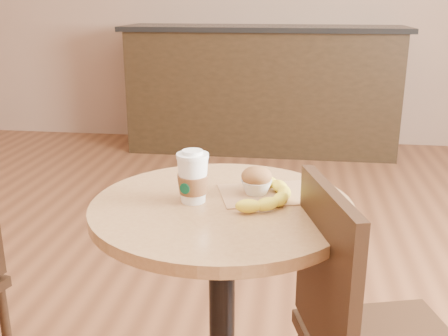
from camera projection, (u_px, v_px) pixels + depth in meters
The scene contains 6 objects.
cafe_table at pixel (222, 282), 1.40m from camera, with size 0.67×0.67×0.75m.
service_counter at pixel (262, 89), 4.42m from camera, with size 2.30×0.65×1.04m.
kraft_bag at pixel (266, 194), 1.39m from camera, with size 0.24×0.18×0.00m, color #9E734C.
coffee_cup at pixel (193, 179), 1.32m from camera, with size 0.08×0.08×0.14m.
muffin at pixel (256, 181), 1.37m from camera, with size 0.08×0.08×0.07m.
banana at pixel (268, 194), 1.34m from camera, with size 0.15×0.25×0.03m, color yellow, non-canonical shape.
Camera 1 is at (0.30, -1.24, 1.24)m, focal length 42.00 mm.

